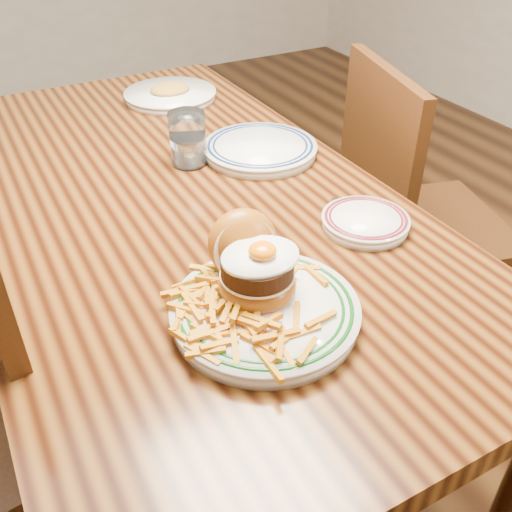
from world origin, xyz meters
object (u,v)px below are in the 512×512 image
side_plate (365,221)px  chair_right (409,215)px  table (178,226)px  main_plate (261,294)px

side_plate → chair_right: bearing=60.0°
table → side_plate: bearing=-48.6°
chair_right → main_plate: bearing=45.8°
main_plate → side_plate: (0.30, 0.12, -0.02)m
table → main_plate: 0.46m
chair_right → main_plate: (-0.72, -0.42, 0.29)m
table → chair_right: (0.69, -0.02, -0.16)m
table → main_plate: main_plate is taller
table → side_plate: (0.28, -0.31, 0.10)m
main_plate → side_plate: size_ratio=1.70×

